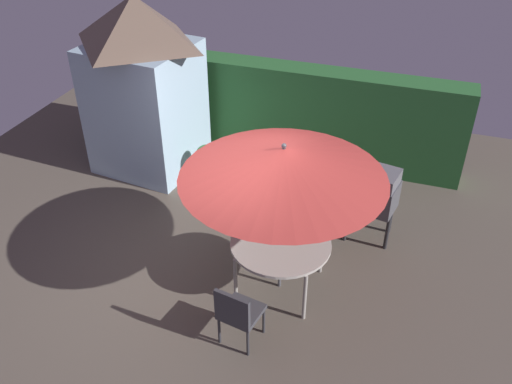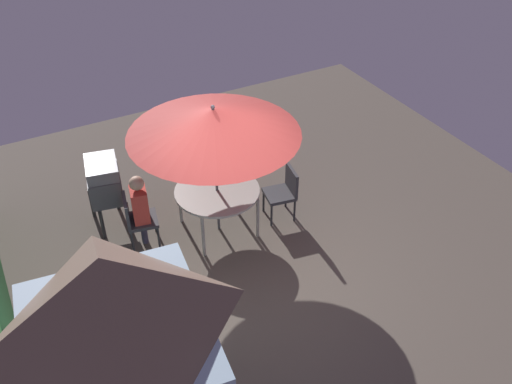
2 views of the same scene
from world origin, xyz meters
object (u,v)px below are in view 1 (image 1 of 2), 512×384
chair_far_side (238,312)px  person_in_red (320,197)px  patio_umbrella (283,163)px  bbq_grill (373,191)px  patio_table (281,245)px  chair_near_shed (321,209)px  garden_shed (143,85)px  potted_plant_by_shed (207,162)px

chair_far_side → person_in_red: bearing=78.9°
patio_umbrella → bbq_grill: bearing=57.2°
patio_table → chair_near_shed: chair_near_shed is taller
person_in_red → garden_shed: bearing=160.7°
patio_umbrella → chair_near_shed: bearing=77.9°
garden_shed → patio_table: garden_shed is taller
patio_umbrella → person_in_red: size_ratio=2.02×
bbq_grill → person_in_red: person_in_red is taller
garden_shed → patio_umbrella: garden_shed is taller
patio_table → garden_shed: bearing=143.4°
garden_shed → person_in_red: (3.45, -1.21, -0.79)m
chair_far_side → potted_plant_by_shed: (-1.78, 3.22, -0.11)m
patio_table → bbq_grill: bearing=57.2°
patio_umbrella → person_in_red: (0.25, 1.17, -1.21)m
patio_umbrella → bbq_grill: patio_umbrella is taller
patio_table → patio_umbrella: patio_umbrella is taller
garden_shed → chair_far_side: (3.01, -3.48, -1.05)m
bbq_grill → person_in_red: 0.79m
bbq_grill → chair_near_shed: (-0.70, -0.24, -0.33)m
potted_plant_by_shed → bbq_grill: bearing=-12.0°
bbq_grill → chair_far_side: bbq_grill is taller
garden_shed → potted_plant_by_shed: size_ratio=4.23×
patio_table → person_in_red: 1.20m
chair_far_side → potted_plant_by_shed: 3.68m
garden_shed → chair_near_shed: bearing=-17.9°
chair_far_side → patio_umbrella: bearing=80.0°
person_in_red → chair_near_shed: bearing=77.9°
potted_plant_by_shed → chair_near_shed: bearing=-21.1°
chair_far_side → potted_plant_by_shed: bearing=118.9°
bbq_grill → chair_far_side: (-1.16, -2.60, -0.33)m
patio_table → chair_far_side: 1.14m
patio_umbrella → chair_far_side: bearing=-100.0°
garden_shed → bbq_grill: size_ratio=2.57×
potted_plant_by_shed → person_in_red: person_in_red is taller
chair_near_shed → patio_umbrella: bearing=-102.1°
patio_table → person_in_red: (0.25, 1.17, 0.06)m
patio_umbrella → chair_near_shed: size_ratio=2.82×
garden_shed → potted_plant_by_shed: garden_shed is taller
patio_table → potted_plant_by_shed: 2.91m
patio_umbrella → person_in_red: patio_umbrella is taller
patio_table → patio_umbrella: size_ratio=0.52×
bbq_grill → chair_far_side: 2.86m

